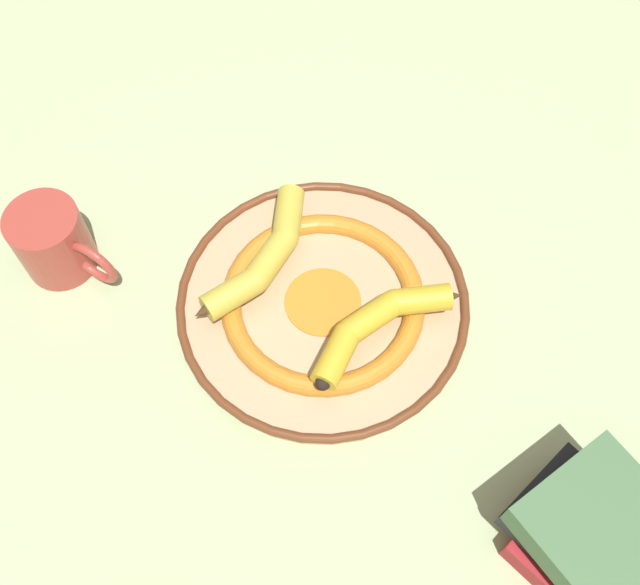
{
  "coord_description": "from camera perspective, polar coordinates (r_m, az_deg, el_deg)",
  "views": [
    {
      "loc": [
        -0.32,
        -0.21,
        0.8
      ],
      "look_at": [
        0.04,
        0.0,
        0.04
      ],
      "focal_mm": 42.0,
      "sensor_mm": 36.0,
      "label": 1
    }
  ],
  "objects": [
    {
      "name": "book_stack",
      "position": [
        0.81,
        21.44,
        -18.29
      ],
      "size": [
        0.19,
        0.22,
        0.09
      ],
      "rotation": [
        0.0,
        0.0,
        4.29
      ],
      "color": "#AD2328",
      "rests_on": "ground_plane"
    },
    {
      "name": "ground_plane",
      "position": [
        0.88,
        -0.97,
        -3.12
      ],
      "size": [
        2.8,
        2.8,
        0.0
      ],
      "primitive_type": "plane",
      "color": "#B2C693"
    },
    {
      "name": "coffee_mug",
      "position": [
        0.94,
        -19.6,
        3.68
      ],
      "size": [
        0.09,
        0.14,
        0.09
      ],
      "rotation": [
        0.0,
        0.0,
        4.72
      ],
      "color": "#B24238",
      "rests_on": "ground_plane"
    },
    {
      "name": "banana_a",
      "position": [
        0.87,
        -4.38,
        2.67
      ],
      "size": [
        0.21,
        0.06,
        0.03
      ],
      "rotation": [
        0.0,
        0.0,
        0.01
      ],
      "color": "gold",
      "rests_on": "decorative_bowl"
    },
    {
      "name": "banana_b",
      "position": [
        0.83,
        4.5,
        -2.29
      ],
      "size": [
        0.19,
        0.11,
        0.03
      ],
      "rotation": [
        0.0,
        0.0,
        -3.55
      ],
      "color": "gold",
      "rests_on": "decorative_bowl"
    },
    {
      "name": "decorative_bowl",
      "position": [
        0.88,
        0.0,
        -0.7
      ],
      "size": [
        0.34,
        0.34,
        0.04
      ],
      "color": "tan",
      "rests_on": "ground_plane"
    }
  ]
}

